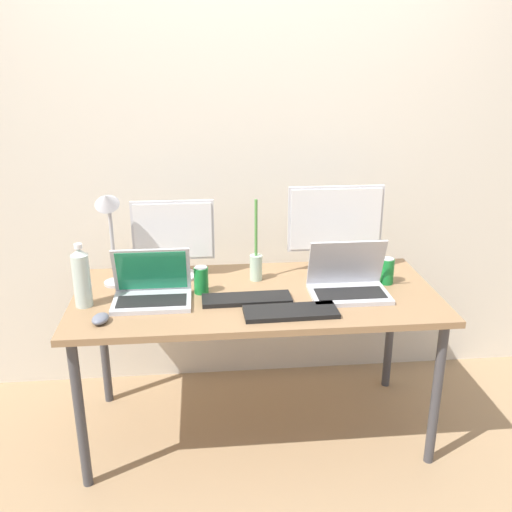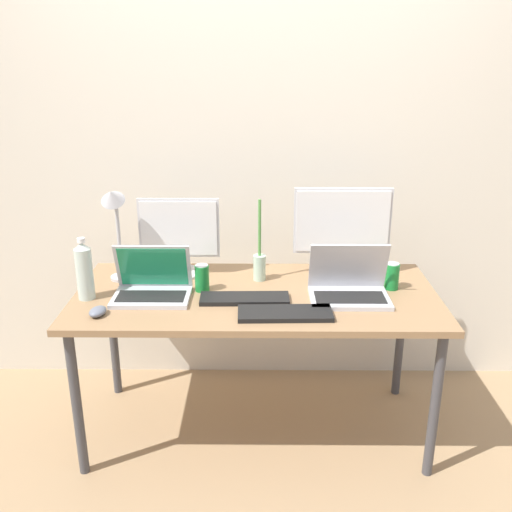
# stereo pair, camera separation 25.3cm
# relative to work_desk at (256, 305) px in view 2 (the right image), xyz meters

# --- Properties ---
(ground_plane) EXTENTS (16.00, 16.00, 0.00)m
(ground_plane) POSITION_rel_work_desk_xyz_m (0.00, 0.00, -0.68)
(ground_plane) COLOR #9E7F5B
(wall_back) EXTENTS (7.00, 0.08, 2.60)m
(wall_back) POSITION_rel_work_desk_xyz_m (0.00, 0.59, 0.62)
(wall_back) COLOR silver
(wall_back) RESTS_ON ground
(work_desk) EXTENTS (1.66, 0.76, 0.74)m
(work_desk) POSITION_rel_work_desk_xyz_m (0.00, 0.00, 0.00)
(work_desk) COLOR #424247
(work_desk) RESTS_ON ground
(monitor_left) EXTENTS (0.39, 0.20, 0.38)m
(monitor_left) POSITION_rel_work_desk_xyz_m (-0.38, 0.23, 0.26)
(monitor_left) COLOR silver
(monitor_left) RESTS_ON work_desk
(monitor_center) EXTENTS (0.47, 0.18, 0.43)m
(monitor_center) POSITION_rel_work_desk_xyz_m (0.42, 0.25, 0.31)
(monitor_center) COLOR silver
(monitor_center) RESTS_ON work_desk
(laptop_silver) EXTENTS (0.34, 0.23, 0.24)m
(laptop_silver) POSITION_rel_work_desk_xyz_m (-0.47, -0.04, 0.12)
(laptop_silver) COLOR silver
(laptop_silver) RESTS_ON work_desk
(laptop_secondary) EXTENTS (0.35, 0.24, 0.25)m
(laptop_secondary) POSITION_rel_work_desk_xyz_m (0.42, -0.05, 0.12)
(laptop_secondary) COLOR silver
(laptop_secondary) RESTS_ON work_desk
(keyboard_main) EXTENTS (0.40, 0.13, 0.02)m
(keyboard_main) POSITION_rel_work_desk_xyz_m (-0.05, -0.09, 0.07)
(keyboard_main) COLOR black
(keyboard_main) RESTS_ON work_desk
(keyboard_aux) EXTENTS (0.40, 0.16, 0.02)m
(keyboard_aux) POSITION_rel_work_desk_xyz_m (0.12, -0.24, 0.07)
(keyboard_aux) COLOR black
(keyboard_aux) RESTS_ON work_desk
(mouse_by_keyboard) EXTENTS (0.08, 0.11, 0.04)m
(mouse_by_keyboard) POSITION_rel_work_desk_xyz_m (-0.66, -0.24, 0.08)
(mouse_by_keyboard) COLOR slate
(mouse_by_keyboard) RESTS_ON work_desk
(water_bottle) EXTENTS (0.08, 0.08, 0.28)m
(water_bottle) POSITION_rel_work_desk_xyz_m (-0.76, -0.07, 0.19)
(water_bottle) COLOR silver
(water_bottle) RESTS_ON work_desk
(soda_can_near_keyboard) EXTENTS (0.07, 0.07, 0.13)m
(soda_can_near_keyboard) POSITION_rel_work_desk_xyz_m (0.63, 0.06, 0.12)
(soda_can_near_keyboard) COLOR #197F33
(soda_can_near_keyboard) RESTS_ON work_desk
(soda_can_by_laptop) EXTENTS (0.07, 0.07, 0.13)m
(soda_can_by_laptop) POSITION_rel_work_desk_xyz_m (-0.25, 0.03, 0.12)
(soda_can_by_laptop) COLOR #197F33
(soda_can_by_laptop) RESTS_ON work_desk
(bamboo_vase) EXTENTS (0.06, 0.06, 0.40)m
(bamboo_vase) POSITION_rel_work_desk_xyz_m (0.02, 0.16, 0.15)
(bamboo_vase) COLOR #B2D1B7
(bamboo_vase) RESTS_ON work_desk
(desk_lamp) EXTENTS (0.11, 0.18, 0.48)m
(desk_lamp) POSITION_rel_work_desk_xyz_m (-0.65, 0.13, 0.39)
(desk_lamp) COLOR #B7B7BC
(desk_lamp) RESTS_ON work_desk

